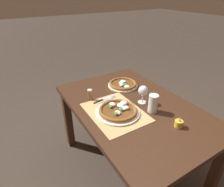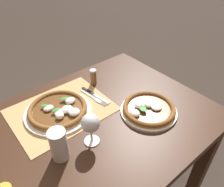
{
  "view_description": "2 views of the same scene",
  "coord_description": "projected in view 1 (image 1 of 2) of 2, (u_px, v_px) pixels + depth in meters",
  "views": [
    {
      "loc": [
        1.01,
        -0.81,
        1.58
      ],
      "look_at": [
        -0.2,
        -0.07,
        0.77
      ],
      "focal_mm": 30.0,
      "sensor_mm": 36.0,
      "label": 1
    },
    {
      "loc": [
        0.34,
        0.64,
        1.5
      ],
      "look_at": [
        -0.2,
        -0.02,
        0.84
      ],
      "focal_mm": 35.0,
      "sensor_mm": 36.0,
      "label": 2
    }
  ],
  "objects": [
    {
      "name": "votive_candle",
      "position": [
        179.0,
        124.0,
        1.28
      ],
      "size": [
        0.06,
        0.06,
        0.07
      ],
      "color": "gold",
      "rests_on": "dining_table"
    },
    {
      "name": "ground_plane",
      "position": [
        129.0,
        166.0,
        1.89
      ],
      "size": [
        24.0,
        24.0,
        0.0
      ],
      "primitive_type": "plane",
      "color": "#382D26"
    },
    {
      "name": "pizza_near",
      "position": [
        118.0,
        110.0,
        1.42
      ],
      "size": [
        0.34,
        0.34,
        0.05
      ],
      "color": "silver",
      "rests_on": "paper_placemat"
    },
    {
      "name": "pepper_shaker",
      "position": [
        90.0,
        95.0,
        1.58
      ],
      "size": [
        0.04,
        0.04,
        0.1
      ],
      "color": "brown",
      "rests_on": "dining_table"
    },
    {
      "name": "dining_table",
      "position": [
        132.0,
        116.0,
        1.58
      ],
      "size": [
        1.33,
        0.88,
        0.74
      ],
      "color": "#382114",
      "rests_on": "ground"
    },
    {
      "name": "paper_placemat",
      "position": [
        115.0,
        112.0,
        1.44
      ],
      "size": [
        0.49,
        0.39,
        0.0
      ],
      "primitive_type": "cube",
      "color": "tan",
      "rests_on": "dining_table"
    },
    {
      "name": "knife",
      "position": [
        104.0,
        99.0,
        1.6
      ],
      "size": [
        0.05,
        0.22,
        0.01
      ],
      "color": "black",
      "rests_on": "paper_placemat"
    },
    {
      "name": "pizza_far",
      "position": [
        123.0,
        84.0,
        1.82
      ],
      "size": [
        0.29,
        0.29,
        0.05
      ],
      "color": "silver",
      "rests_on": "dining_table"
    },
    {
      "name": "pint_glass",
      "position": [
        153.0,
        104.0,
        1.42
      ],
      "size": [
        0.07,
        0.07,
        0.15
      ],
      "color": "silver",
      "rests_on": "dining_table"
    },
    {
      "name": "fork",
      "position": [
        107.0,
        100.0,
        1.59
      ],
      "size": [
        0.04,
        0.2,
        0.0
      ],
      "color": "#B7B7BC",
      "rests_on": "paper_placemat"
    },
    {
      "name": "wine_glass",
      "position": [
        143.0,
        91.0,
        1.51
      ],
      "size": [
        0.08,
        0.08,
        0.16
      ],
      "color": "silver",
      "rests_on": "dining_table"
    }
  ]
}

